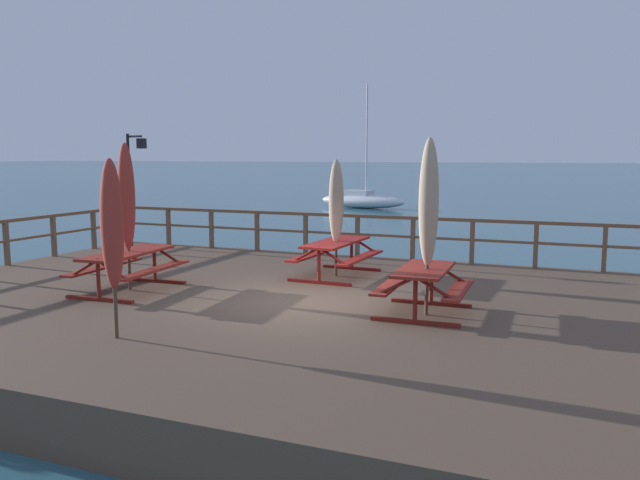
% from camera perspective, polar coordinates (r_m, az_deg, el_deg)
% --- Properties ---
extents(ground_plane, '(600.00, 600.00, 0.00)m').
position_cam_1_polar(ground_plane, '(11.66, -1.49, -9.01)').
color(ground_plane, '#2D5B6B').
extents(wooden_deck, '(16.28, 10.54, 0.75)m').
position_cam_1_polar(wooden_deck, '(11.56, -1.49, -7.24)').
color(wooden_deck, brown).
rests_on(wooden_deck, ground).
extents(railing_waterside_far, '(16.08, 0.10, 1.09)m').
position_cam_1_polar(railing_waterside_far, '(16.10, 5.83, 0.94)').
color(railing_waterside_far, brown).
rests_on(railing_waterside_far, wooden_deck).
extents(picnic_table_mid_centre, '(1.55, 2.26, 0.78)m').
position_cam_1_polar(picnic_table_mid_centre, '(12.70, -16.83, -1.90)').
color(picnic_table_mid_centre, maroon).
rests_on(picnic_table_mid_centre, wooden_deck).
extents(picnic_table_front_left, '(1.46, 1.77, 0.78)m').
position_cam_1_polar(picnic_table_front_left, '(10.55, 9.31, -3.63)').
color(picnic_table_front_left, maroon).
rests_on(picnic_table_front_left, wooden_deck).
extents(picnic_table_mid_left, '(1.47, 2.22, 0.78)m').
position_cam_1_polar(picnic_table_mid_left, '(13.65, 1.47, -0.93)').
color(picnic_table_mid_left, maroon).
rests_on(picnic_table_mid_left, wooden_deck).
extents(patio_umbrella_tall_back_left, '(0.32, 0.32, 2.83)m').
position_cam_1_polar(patio_umbrella_tall_back_left, '(12.64, -16.96, 3.69)').
color(patio_umbrella_tall_back_left, '#4C3828').
rests_on(patio_umbrella_tall_back_left, wooden_deck).
extents(patio_umbrella_short_front, '(0.32, 0.32, 2.88)m').
position_cam_1_polar(patio_umbrella_short_front, '(10.30, 9.72, 3.26)').
color(patio_umbrella_short_front, '#4C3828').
rests_on(patio_umbrella_short_front, wooden_deck).
extents(patio_umbrella_tall_front, '(0.32, 0.32, 2.51)m').
position_cam_1_polar(patio_umbrella_tall_front, '(13.57, 1.47, 3.39)').
color(patio_umbrella_tall_front, '#4C3828').
rests_on(patio_umbrella_tall_front, wooden_deck).
extents(patio_umbrella_tall_mid_right, '(0.32, 0.32, 2.55)m').
position_cam_1_polar(patio_umbrella_tall_mid_right, '(9.32, -18.16, 1.28)').
color(patio_umbrella_tall_mid_right, '#4C3828').
rests_on(patio_umbrella_tall_mid_right, wooden_deck).
extents(lamp_post_hooked, '(0.69, 0.23, 3.20)m').
position_cam_1_polar(lamp_post_hooked, '(18.88, -16.37, 5.84)').
color(lamp_post_hooked, black).
rests_on(lamp_post_hooked, wooden_deck).
extents(sailboat_distant, '(6.22, 2.89, 7.72)m').
position_cam_1_polar(sailboat_distant, '(40.73, 3.77, 3.60)').
color(sailboat_distant, silver).
rests_on(sailboat_distant, ground).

